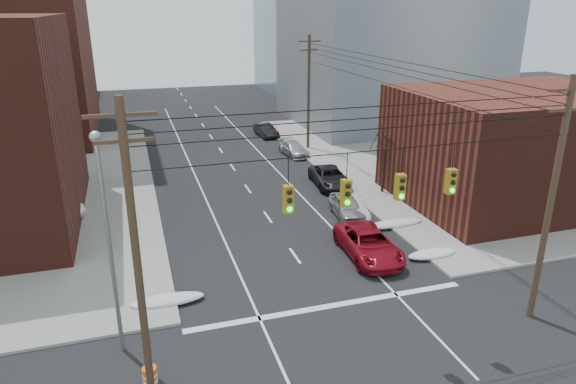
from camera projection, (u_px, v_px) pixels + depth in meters
sidewalk_ne at (509, 151)px, 50.40m from camera, size 40.00×40.00×0.15m
building_office at (390, 15)px, 60.03m from camera, size 22.00×20.00×25.00m
building_glass at (325, 22)px, 84.44m from camera, size 20.00×18.00×22.00m
building_storefront at (517, 147)px, 36.68m from camera, size 16.00×12.00×8.00m
utility_pole_left at (136, 253)px, 17.02m from camera, size 2.20×0.28×11.00m
utility_pole_right at (551, 199)px, 21.75m from camera, size 2.20×0.28×11.00m
utility_pole_far at (309, 91)px, 49.58m from camera, size 2.20×0.28×11.00m
traffic_signals at (374, 188)px, 18.91m from camera, size 17.00×0.42×2.02m
street_light at (107, 228)px, 19.52m from camera, size 0.44×0.44×9.32m
bare_tree at (384, 164)px, 38.50m from camera, size 2.09×2.20×4.93m
snow_nw at (168, 300)px, 24.61m from camera, size 3.50×1.08×0.42m
snow_ne at (432, 254)px, 29.18m from camera, size 3.00×1.08×0.42m
snow_east_far at (394, 224)px, 33.22m from camera, size 4.00×1.08×0.42m
red_pickup at (369, 244)px, 29.12m from camera, size 2.88×5.77×1.57m
parked_car_a at (347, 207)px, 34.66m from camera, size 2.16×4.41×1.45m
parked_car_b at (354, 208)px, 34.75m from camera, size 1.80×3.92×1.25m
parked_car_c at (330, 177)px, 40.68m from camera, size 2.90×5.49×1.47m
parked_car_d at (294, 149)px, 49.09m from camera, size 2.26×4.59×1.28m
parked_car_e at (268, 130)px, 56.65m from camera, size 1.84×3.91×1.29m
parked_car_f at (265, 130)px, 56.31m from camera, size 1.75×4.27×1.38m
lot_car_a at (47, 209)px, 33.76m from camera, size 4.76×2.81×1.48m
lot_car_b at (23, 201)px, 35.09m from camera, size 5.99×3.69×1.55m
construction_barrel at (150, 378)px, 19.02m from camera, size 0.63×0.63×0.96m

